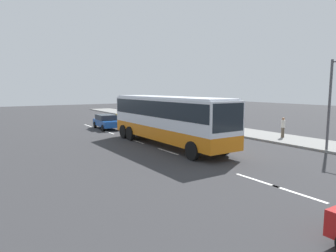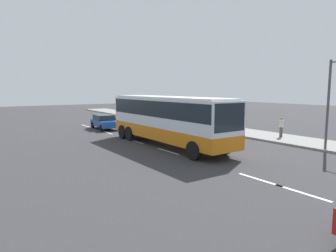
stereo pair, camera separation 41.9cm
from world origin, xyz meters
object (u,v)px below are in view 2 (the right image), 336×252
Objects in this scene: car_yellow_taxi at (127,116)px; pedestrian_at_crossing at (281,126)px; coach_bus at (168,116)px; street_lamp at (333,97)px; pedestrian_near_curb at (213,120)px; car_blue_saloon at (104,121)px.

car_yellow_taxi is 2.53× the size of pedestrian_at_crossing.
coach_bus is at bearing -13.52° from car_yellow_taxi.
car_yellow_taxi is 17.75m from pedestrian_at_crossing.
street_lamp reaches higher than car_yellow_taxi.
street_lamp is at bearing -105.22° from pedestrian_near_curb.
coach_bus is at bearing -134.34° from street_lamp.
pedestrian_near_curb reaches higher than car_blue_saloon.
car_yellow_taxi is 11.14m from pedestrian_near_curb.
coach_bus is at bearing -168.87° from pedestrian_near_curb.
pedestrian_at_crossing is at bearing 160.92° from street_lamp.
coach_bus is at bearing 5.28° from car_blue_saloon.
street_lamp is at bearing 27.02° from car_blue_saloon.
pedestrian_at_crossing is 0.28× the size of street_lamp.
coach_bus is 2.93× the size of car_yellow_taxi.
street_lamp reaches higher than pedestrian_at_crossing.
pedestrian_at_crossing is at bearing 73.48° from coach_bus.
street_lamp is (18.51, 7.96, 2.79)m from car_blue_saloon.
car_blue_saloon is 10.84m from pedestrian_near_curb.
coach_bus is 7.40× the size of pedestrian_at_crossing.
pedestrian_at_crossing is at bearing 38.83° from car_blue_saloon.
pedestrian_near_curb is at bearing 22.16° from car_yellow_taxi.
pedestrian_near_curb is at bearing -162.49° from pedestrian_at_crossing.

